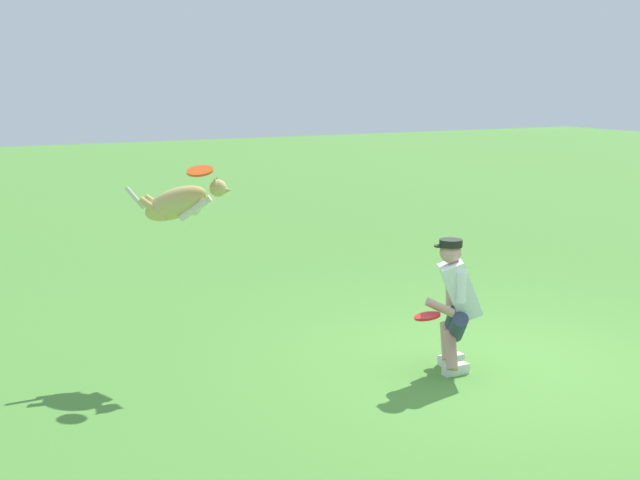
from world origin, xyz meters
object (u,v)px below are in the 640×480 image
at_px(dog, 180,203).
at_px(frisbee_flying, 200,171).
at_px(frisbee_held, 427,316).
at_px(person, 456,300).

distance_m(dog, frisbee_flying, 0.41).
distance_m(frisbee_flying, frisbee_held, 2.57).
bearing_deg(frisbee_flying, frisbee_held, 139.52).
xyz_separation_m(dog, frisbee_flying, (-0.14, 0.21, 0.33)).
bearing_deg(frisbee_held, dog, -42.07).
bearing_deg(person, dog, -7.92).
bearing_deg(person, frisbee_flying, -5.87).
bearing_deg(frisbee_held, frisbee_flying, -40.48).
xyz_separation_m(person, frisbee_held, (0.38, 0.07, -0.09)).
relative_size(person, frisbee_flying, 5.01).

